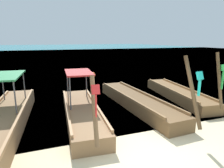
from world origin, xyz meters
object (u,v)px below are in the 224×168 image
longtail_boat_red_ribbon (82,112)px  longtail_boat_turquoise_ribbon (137,102)px  longtail_boat_green_ribbon (178,94)px  mooring_buoy_far (1,78)px  longtail_boat_blue_ribbon (6,120)px  mooring_buoy_near (93,75)px

longtail_boat_red_ribbon → longtail_boat_turquoise_ribbon: 2.81m
longtail_boat_green_ribbon → mooring_buoy_far: longtail_boat_green_ribbon is taller
longtail_boat_blue_ribbon → longtail_boat_green_ribbon: size_ratio=1.20×
mooring_buoy_near → longtail_boat_blue_ribbon: bearing=-122.2°
longtail_boat_red_ribbon → longtail_boat_blue_ribbon: bearing=180.0°
mooring_buoy_far → longtail_boat_turquoise_ribbon: bearing=-51.9°
mooring_buoy_near → longtail_boat_turquoise_ribbon: bearing=-90.3°
longtail_boat_blue_ribbon → longtail_boat_turquoise_ribbon: 5.54m
mooring_buoy_near → mooring_buoy_far: (-7.11, 0.72, 0.07)m
longtail_boat_red_ribbon → mooring_buoy_far: bearing=114.3°
longtail_boat_blue_ribbon → longtail_boat_green_ribbon: bearing=7.4°
longtail_boat_red_ribbon → longtail_boat_turquoise_ribbon: bearing=11.2°
mooring_buoy_near → mooring_buoy_far: size_ratio=0.77×
longtail_boat_blue_ribbon → mooring_buoy_near: longtail_boat_blue_ribbon is taller
longtail_boat_red_ribbon → mooring_buoy_far: size_ratio=10.65×
longtail_boat_blue_ribbon → mooring_buoy_near: 10.43m
longtail_boat_red_ribbon → mooring_buoy_near: 9.26m
longtail_boat_turquoise_ribbon → mooring_buoy_near: (0.05, 8.28, -0.07)m
longtail_boat_green_ribbon → mooring_buoy_near: longtail_boat_green_ribbon is taller
longtail_boat_red_ribbon → mooring_buoy_far: 10.47m
mooring_buoy_far → longtail_boat_blue_ribbon: bearing=-80.8°
mooring_buoy_near → mooring_buoy_far: mooring_buoy_far is taller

